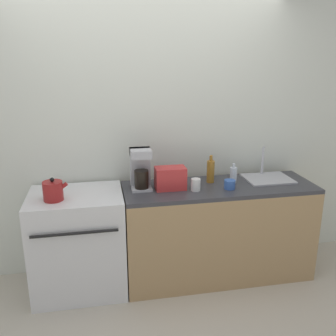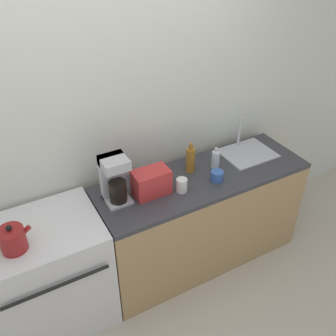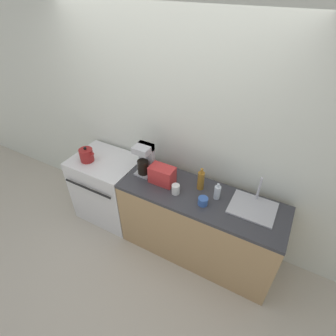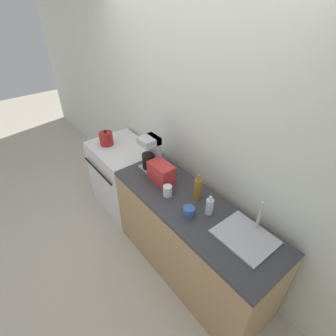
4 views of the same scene
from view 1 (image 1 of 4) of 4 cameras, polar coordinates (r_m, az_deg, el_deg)
ground_plane at (r=3.40m, az=-1.48°, el=-19.32°), size 12.00×12.00×0.00m
wall_back at (r=3.48m, az=-3.48°, el=5.09°), size 8.00×0.05×2.60m
stove at (r=3.40m, az=-13.48°, el=-10.80°), size 0.78×0.65×0.89m
counter_block at (r=3.55m, az=7.56°, el=-9.46°), size 1.71×0.58×0.89m
kettle at (r=3.12m, az=-17.09°, el=-3.34°), size 0.20×0.16×0.19m
toaster at (r=3.23m, az=0.36°, el=-1.55°), size 0.26×0.16×0.19m
coffee_maker at (r=3.22m, az=-4.18°, el=-0.07°), size 0.17×0.18×0.36m
sink_tray at (r=3.63m, az=14.89°, el=-1.40°), size 0.42×0.35×0.28m
bottle_clear at (r=3.44m, az=9.92°, el=-1.02°), size 0.06×0.06×0.18m
bottle_amber at (r=3.42m, az=6.51°, el=-0.47°), size 0.07×0.07×0.25m
cup_blue at (r=3.29m, az=9.38°, el=-2.48°), size 0.10×0.10×0.08m
cup_white at (r=3.21m, az=4.24°, el=-2.55°), size 0.08×0.08×0.11m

